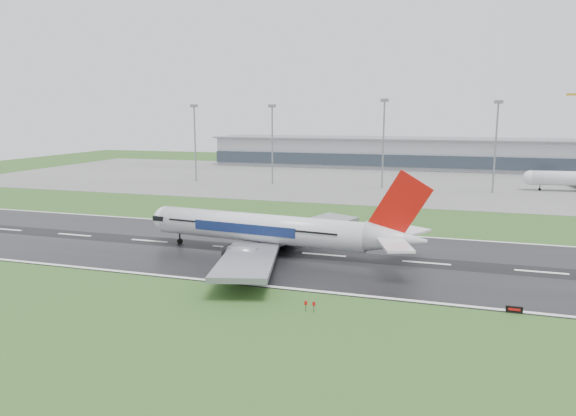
% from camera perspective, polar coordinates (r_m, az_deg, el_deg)
% --- Properties ---
extents(ground, '(520.00, 520.00, 0.00)m').
position_cam_1_polar(ground, '(103.15, 14.88, -5.86)').
color(ground, '#274E1C').
rests_on(ground, ground).
extents(runway, '(400.00, 45.00, 0.10)m').
position_cam_1_polar(runway, '(103.14, 14.88, -5.84)').
color(runway, black).
rests_on(runway, ground).
extents(apron, '(400.00, 130.00, 0.08)m').
position_cam_1_polar(apron, '(226.01, 16.20, 2.70)').
color(apron, slate).
rests_on(apron, ground).
extents(terminal, '(240.00, 36.00, 15.00)m').
position_cam_1_polar(terminal, '(285.01, 16.51, 5.66)').
color(terminal, gray).
rests_on(terminal, ground).
extents(main_airliner, '(64.36, 61.87, 17.36)m').
position_cam_1_polar(main_airliner, '(103.56, -1.22, -0.46)').
color(main_airliner, silver).
rests_on(main_airliner, runway).
extents(runway_sign, '(2.30, 0.79, 1.04)m').
position_cam_1_polar(runway_sign, '(82.17, 23.49, -10.16)').
color(runway_sign, black).
rests_on(runway_sign, ground).
extents(floodmast_0, '(0.64, 0.64, 30.88)m').
position_cam_1_polar(floodmast_0, '(224.19, -10.11, 6.84)').
color(floodmast_0, gray).
rests_on(floodmast_0, ground).
extents(floodmast_1, '(0.64, 0.64, 30.67)m').
position_cam_1_polar(floodmast_1, '(210.82, -1.73, 6.76)').
color(floodmast_1, gray).
rests_on(floodmast_1, ground).
extents(floodmast_2, '(0.64, 0.64, 32.53)m').
position_cam_1_polar(floodmast_2, '(200.99, 10.36, 6.70)').
color(floodmast_2, gray).
rests_on(floodmast_2, ground).
extents(floodmast_3, '(0.64, 0.64, 31.65)m').
position_cam_1_polar(floodmast_3, '(200.27, 21.72, 6.01)').
color(floodmast_3, gray).
rests_on(floodmast_3, ground).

